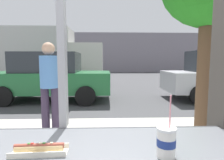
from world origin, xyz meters
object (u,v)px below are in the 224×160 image
at_px(soda_cup_left, 166,142).
at_px(parked_car_green, 51,76).
at_px(parked_car_silver, 222,75).
at_px(pedestrian, 50,82).
at_px(box_truck, 37,56).
at_px(hotdog_tray_near, 39,149).

xyz_separation_m(soda_cup_left, parked_car_green, (-2.23, 5.92, -0.19)).
distance_m(parked_car_silver, pedestrian, 6.28).
xyz_separation_m(soda_cup_left, parked_car_silver, (3.99, 5.92, -0.17)).
bearing_deg(parked_car_green, box_truck, 114.89).
height_order(hotdog_tray_near, box_truck, box_truck).
distance_m(parked_car_green, box_truck, 4.61).
distance_m(parked_car_green, pedestrian, 3.56).
distance_m(hotdog_tray_near, box_truck, 10.60).
height_order(soda_cup_left, box_truck, box_truck).
bearing_deg(soda_cup_left, hotdog_tray_near, 175.03).
height_order(soda_cup_left, pedestrian, pedestrian).
xyz_separation_m(hotdog_tray_near, box_truck, (-3.53, 9.97, 0.70)).
bearing_deg(box_truck, hotdog_tray_near, -70.52).
xyz_separation_m(soda_cup_left, box_truck, (-4.14, 10.03, 0.65)).
height_order(hotdog_tray_near, pedestrian, pedestrian).
bearing_deg(pedestrian, parked_car_silver, 33.06).
bearing_deg(parked_car_silver, soda_cup_left, -123.99).
height_order(hotdog_tray_near, parked_car_green, parked_car_green).
bearing_deg(pedestrian, soda_cup_left, -62.97).
xyz_separation_m(soda_cup_left, pedestrian, (-1.27, 2.49, -0.01)).
bearing_deg(hotdog_tray_near, pedestrian, 105.17).
relative_size(soda_cup_left, parked_car_silver, 0.07).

